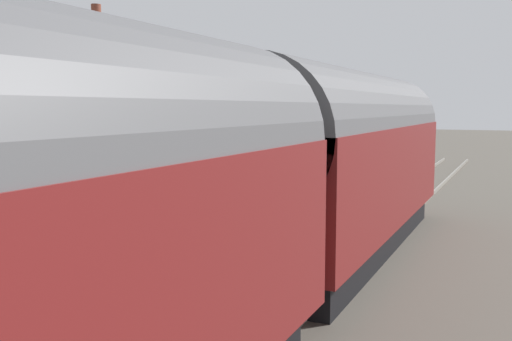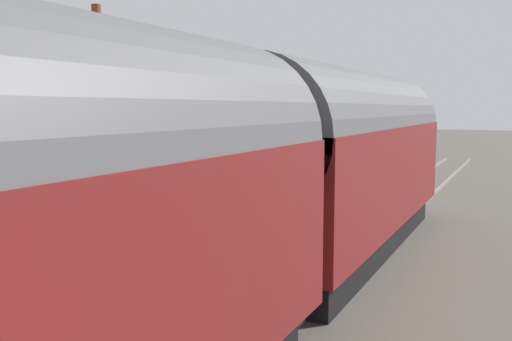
% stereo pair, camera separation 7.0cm
% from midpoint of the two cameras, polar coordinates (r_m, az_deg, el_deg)
% --- Properties ---
extents(ground_plane, '(160.00, 160.00, 0.00)m').
position_cam_midpoint_polar(ground_plane, '(13.75, 4.61, -8.08)').
color(ground_plane, '#4C473F').
extents(platform, '(32.00, 6.15, 0.82)m').
position_cam_midpoint_polar(platform, '(15.53, -9.64, -4.92)').
color(platform, gray).
rests_on(platform, ground).
extents(platform_edge_coping, '(32.00, 0.36, 0.02)m').
position_cam_midpoint_polar(platform_edge_coping, '(14.02, 0.11, -4.32)').
color(platform_edge_coping, beige).
rests_on(platform_edge_coping, platform).
extents(rail_near, '(52.00, 0.08, 0.14)m').
position_cam_midpoint_polar(rail_near, '(13.27, 11.24, -8.41)').
color(rail_near, gray).
rests_on(rail_near, ground).
extents(rail_far, '(52.00, 0.08, 0.14)m').
position_cam_midpoint_polar(rail_far, '(13.68, 5.32, -7.87)').
color(rail_far, gray).
rests_on(rail_far, ground).
extents(train, '(21.19, 2.73, 4.32)m').
position_cam_midpoint_polar(train, '(8.70, -0.75, -1.64)').
color(train, black).
rests_on(train, ground).
extents(station_building, '(7.00, 3.92, 5.14)m').
position_cam_midpoint_polar(station_building, '(16.16, -11.24, 2.12)').
color(station_building, white).
rests_on(station_building, platform).
extents(bench_near_building, '(1.42, 0.49, 0.88)m').
position_cam_midpoint_polar(bench_near_building, '(25.02, 5.97, 1.47)').
color(bench_near_building, brown).
rests_on(bench_near_building, platform).
extents(planter_bench_left, '(0.43, 0.43, 0.74)m').
position_cam_midpoint_polar(planter_bench_left, '(23.29, -1.42, 0.91)').
color(planter_bench_left, gray).
rests_on(planter_bench_left, platform).
extents(planter_edge_far, '(0.59, 0.59, 0.82)m').
position_cam_midpoint_polar(planter_edge_far, '(21.72, 3.48, 0.64)').
color(planter_edge_far, teal).
rests_on(planter_edge_far, platform).
extents(planter_bench_right, '(0.49, 0.49, 0.81)m').
position_cam_midpoint_polar(planter_bench_right, '(21.39, 8.02, 0.49)').
color(planter_bench_right, '#9E5138').
rests_on(planter_bench_right, platform).
extents(planter_edge_near, '(0.37, 0.37, 0.65)m').
position_cam_midpoint_polar(planter_edge_near, '(24.97, 8.75, 1.06)').
color(planter_edge_near, black).
rests_on(planter_edge_near, platform).
extents(lamp_post_platform, '(0.32, 0.50, 3.48)m').
position_cam_midpoint_polar(lamp_post_platform, '(20.97, 6.84, 5.90)').
color(lamp_post_platform, black).
rests_on(lamp_post_platform, platform).
extents(tree_far_left, '(4.68, 4.25, 7.09)m').
position_cam_midpoint_polar(tree_far_left, '(29.67, -15.86, 8.38)').
color(tree_far_left, '#4C3828').
rests_on(tree_far_left, ground).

